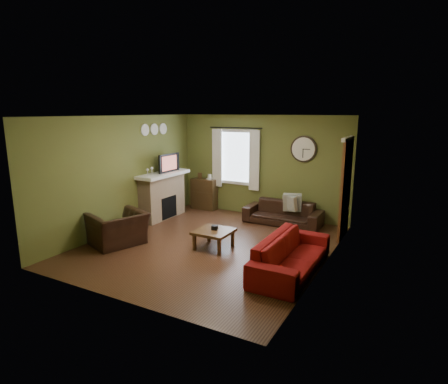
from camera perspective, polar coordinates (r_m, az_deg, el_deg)
The scene contains 31 objects.
floor at distance 7.77m, azimuth -2.08°, elevation -8.07°, with size 4.60×5.20×0.00m, color #432618.
ceiling at distance 7.28m, azimuth -2.24°, elevation 11.48°, with size 4.60×5.20×0.00m, color white.
wall_left at distance 8.80m, azimuth -15.15°, elevation 2.70°, with size 0.00×5.20×2.60m, color #5C632B.
wall_right at distance 6.57m, azimuth 15.36°, elevation -0.48°, with size 0.00×5.20×2.60m, color #5C632B.
wall_back at distance 9.71m, azimuth 5.73°, elevation 3.93°, with size 4.60×0.00×2.60m, color #5C632B.
wall_front at distance 5.41m, azimuth -16.42°, elevation -3.24°, with size 4.60×0.00×2.60m, color #5C632B.
fireplace at distance 9.67m, azimuth -9.35°, elevation -0.74°, with size 0.40×1.40×1.10m, color tan.
firebox at distance 9.61m, azimuth -8.41°, elevation -2.31°, with size 0.04×0.60×0.55m, color black.
mantel at distance 9.53m, azimuth -9.33°, elevation 2.70°, with size 0.58×1.60×0.08m, color white.
tv at distance 9.61m, azimuth -8.73°, elevation 4.08°, with size 0.60×0.08×0.35m, color black.
tv_screen at distance 9.55m, azimuth -8.36°, elevation 4.39°, with size 0.02×0.62×0.36m, color #994C3F.
medallion_left at distance 9.28m, azimuth -11.95°, elevation 9.24°, with size 0.28×0.28×0.03m, color white.
medallion_mid at distance 9.55m, azimuth -10.57°, elevation 9.37°, with size 0.28×0.28×0.03m, color white.
medallion_right at distance 9.82m, azimuth -9.27°, elevation 9.50°, with size 0.28×0.28×0.03m, color white.
window_pane at distance 9.96m, azimuth 1.98°, elevation 5.35°, with size 1.00×0.02×1.30m, color silver, non-canonical shape.
curtain_rod at distance 9.80m, azimuth 1.75°, elevation 9.76°, with size 0.03×0.03×1.50m, color black.
curtain_left at distance 10.13m, azimuth -1.06°, elevation 5.19°, with size 0.28×0.04×1.55m, color white.
curtain_right at distance 9.64m, azimuth 4.65°, elevation 4.79°, with size 0.28×0.04×1.55m, color white.
wall_clock at distance 9.23m, azimuth 12.01°, elevation 6.42°, with size 0.64×0.06×0.64m, color white, non-canonical shape.
door at distance 8.40m, azimuth 18.03°, elevation 0.34°, with size 0.05×0.90×2.10m, color brown.
bookshelf at distance 10.45m, azimuth -3.04°, elevation -0.30°, with size 0.72×0.31×0.86m, color #392814, non-canonical shape.
book at distance 10.38m, azimuth -2.58°, elevation 2.63°, with size 0.18×0.24×0.02m, color #4A301A.
sofa_brown at distance 9.21m, azimuth 8.95°, elevation -3.16°, with size 1.86×0.73×0.54m, color black.
pillow_left at distance 9.06m, azimuth 10.02°, elevation -1.64°, with size 0.36×0.11×0.36m, color #999D96.
pillow_right at distance 9.12m, azimuth 10.36°, elevation -1.57°, with size 0.43×0.13×0.43m, color #999D96.
sofa_red at distance 6.55m, azimuth 10.23°, elevation -9.36°, with size 2.10×0.82×0.61m, color maroon.
armchair at distance 7.99m, azimuth -15.85°, elevation -5.41°, with size 1.04×0.91×0.68m, color black.
coffee_table at distance 7.54m, azimuth -1.56°, elevation -7.18°, with size 0.70×0.70×0.37m, color #4A301A, non-canonical shape.
tissue_box at distance 7.51m, azimuth -1.43°, elevation -5.57°, with size 0.12×0.12×0.09m, color black.
wine_glass_a at distance 9.05m, azimuth -11.57°, elevation 2.95°, with size 0.06×0.06×0.19m, color white, non-canonical shape.
wine_glass_b at distance 9.17m, azimuth -10.93°, elevation 3.15°, with size 0.07×0.07×0.20m, color white, non-canonical shape.
Camera 1 is at (3.73, -6.25, 2.70)m, focal length 30.00 mm.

